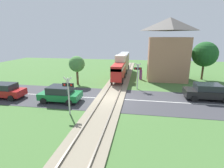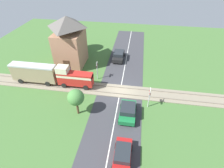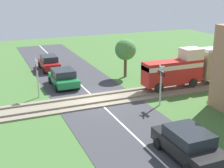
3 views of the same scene
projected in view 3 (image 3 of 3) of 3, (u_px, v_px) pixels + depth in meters
The scene contains 11 objects.
ground_plane at pixel (97, 101), 23.62m from camera, with size 60.00×60.00×0.00m, color #426B33.
road_surface at pixel (97, 101), 23.62m from camera, with size 48.00×6.40×0.02m.
track_bed at pixel (97, 100), 23.60m from camera, with size 2.80×48.00×0.24m.
train at pixel (209, 64), 26.85m from camera, with size 1.58×12.26×3.18m.
car_near_crossing at pixel (63, 77), 26.79m from camera, with size 3.79×2.08×1.51m.
car_far_side at pixel (188, 143), 15.69m from camera, with size 4.24×2.07×1.55m.
car_behind_queue at pixel (49, 62), 31.94m from camera, with size 3.78×1.79×1.50m.
crossing_signal_west_approach at pixel (37, 73), 23.81m from camera, with size 0.90×0.18×3.05m.
crossing_signal_east_approach at pixel (161, 79), 22.23m from camera, with size 0.90×0.18×3.05m.
pedestrian_by_station at pixel (215, 89), 24.03m from camera, with size 0.41×0.41×1.65m.
tree_roadside_hedge at pixel (126, 50), 29.00m from camera, with size 1.98×1.98×3.63m.
Camera 3 is at (20.80, -7.53, 8.47)m, focal length 50.00 mm.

